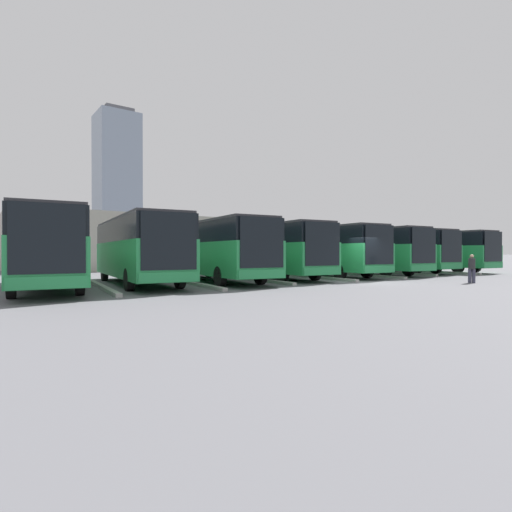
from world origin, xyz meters
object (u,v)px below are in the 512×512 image
at_px(bus_4, 268,249).
at_px(bus_0, 429,250).
at_px(bus_3, 319,249).
at_px(bus_5, 214,248).
at_px(bus_1, 391,250).
at_px(bus_7, 45,247).
at_px(bus_2, 361,249).
at_px(bus_6, 138,248).
at_px(pedestrian, 472,268).

bearing_deg(bus_4, bus_0, -176.01).
relative_size(bus_3, bus_5, 1.00).
height_order(bus_3, bus_4, same).
xyz_separation_m(bus_4, bus_5, (4.30, 0.51, 0.00)).
relative_size(bus_1, bus_7, 1.00).
height_order(bus_2, bus_6, same).
bearing_deg(bus_4, pedestrian, 129.34).
height_order(bus_5, bus_7, same).
xyz_separation_m(bus_0, bus_4, (17.19, -0.85, 0.00)).
relative_size(bus_2, bus_6, 1.00).
distance_m(bus_1, bus_7, 25.79).
bearing_deg(bus_2, pedestrian, 82.68).
height_order(bus_4, pedestrian, bus_4).
xyz_separation_m(bus_1, bus_2, (4.30, 0.49, 0.00)).
distance_m(bus_0, pedestrian, 14.17).
height_order(bus_0, bus_3, same).
xyz_separation_m(bus_5, bus_7, (8.59, 0.09, 0.00)).
bearing_deg(bus_1, bus_7, 8.24).
distance_m(bus_3, bus_6, 12.89).
height_order(bus_1, bus_2, same).
relative_size(bus_1, bus_6, 1.00).
bearing_deg(bus_6, bus_2, -173.95).
bearing_deg(bus_5, bus_3, -171.85).
height_order(bus_0, bus_7, same).
relative_size(bus_0, bus_2, 1.00).
height_order(bus_2, bus_3, same).
relative_size(bus_5, bus_7, 1.00).
height_order(bus_2, pedestrian, bus_2).
bearing_deg(bus_6, bus_7, 11.83).
relative_size(bus_0, bus_3, 1.00).
height_order(bus_0, bus_5, same).
relative_size(bus_5, bus_6, 1.00).
distance_m(bus_4, bus_6, 8.60).
relative_size(bus_4, pedestrian, 7.44).
bearing_deg(bus_4, bus_2, -176.16).
distance_m(bus_6, bus_7, 4.31).
bearing_deg(pedestrian, bus_2, -48.70).
bearing_deg(bus_3, bus_1, -170.82).
distance_m(bus_0, bus_5, 21.48).
bearing_deg(bus_2, bus_3, 4.98).
bearing_deg(pedestrian, bus_5, 14.07).
xyz_separation_m(bus_1, bus_4, (12.89, 0.05, 0.00)).
distance_m(bus_0, bus_4, 17.21).
xyz_separation_m(bus_3, pedestrian, (-1.94, 9.48, -1.04)).
relative_size(bus_0, bus_5, 1.00).
relative_size(bus_2, pedestrian, 7.44).
relative_size(bus_4, bus_7, 1.00).
xyz_separation_m(bus_2, pedestrian, (2.35, 9.34, -1.04)).
distance_m(bus_4, bus_5, 4.33).
distance_m(bus_1, bus_4, 12.89).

